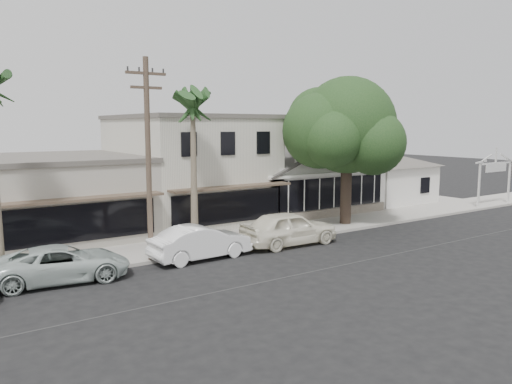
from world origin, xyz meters
TOP-DOWN VIEW (x-y plane):
  - ground at (0.00, 0.00)m, footprint 140.00×140.00m
  - sidewalk_north at (-8.00, 6.75)m, footprint 90.00×3.50m
  - corner_shop at (5.00, 12.47)m, footprint 10.40×8.60m
  - side_cottage at (13.20, 11.50)m, footprint 6.00×6.00m
  - arch_sign at (18.40, 5.30)m, footprint 4.12×0.12m
  - row_building_near at (-3.00, 13.50)m, footprint 8.00×10.00m
  - row_building_midnear at (-12.00, 13.50)m, footprint 10.00×10.00m
  - utility_pole at (-9.00, 5.20)m, footprint 1.80×0.24m
  - car_0 at (-1.89, 4.31)m, footprint 5.26×2.27m
  - car_1 at (-6.89, 4.45)m, footprint 4.80×1.84m
  - car_2 at (-12.95, 4.53)m, footprint 5.40×3.03m
  - shade_tree at (4.01, 6.63)m, footprint 8.11×7.34m
  - palm_east at (-6.01, 6.77)m, footprint 3.23×3.23m

SIDE VIEW (x-z plane):
  - ground at x=0.00m, z-range 0.00..0.00m
  - sidewalk_north at x=-8.00m, z-range 0.00..0.15m
  - car_2 at x=-12.95m, z-range 0.00..1.42m
  - car_1 at x=-6.89m, z-range 0.00..1.56m
  - car_0 at x=-1.89m, z-range 0.00..1.77m
  - side_cottage at x=13.20m, z-range 0.00..3.00m
  - row_building_midnear at x=-12.00m, z-range 0.00..4.20m
  - corner_shop at x=5.00m, z-range 0.07..5.17m
  - arch_sign at x=18.40m, z-range 1.18..5.13m
  - row_building_near at x=-3.00m, z-range 0.00..6.50m
  - utility_pole at x=-9.00m, z-range 0.29..9.29m
  - shade_tree at x=4.01m, z-range 1.42..10.43m
  - palm_east at x=-6.01m, z-range 2.95..11.28m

